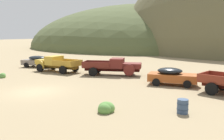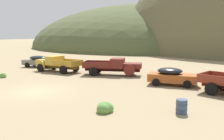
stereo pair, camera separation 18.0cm
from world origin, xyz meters
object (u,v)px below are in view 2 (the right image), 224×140
object	(u,v)px
truck_faded_yellow	(55,63)
oil_drum_by_truck	(182,106)
car_primer_gray	(41,61)
truck_oxblood	(117,66)
car_oxide_orange	(174,76)

from	to	relation	value
truck_faded_yellow	oil_drum_by_truck	xyz separation A→B (m)	(17.32, -8.20, -0.57)
car_primer_gray	truck_faded_yellow	size ratio (longest dim) A/B	0.88
car_primer_gray	truck_oxblood	world-z (taller)	truck_oxblood
truck_faded_yellow	oil_drum_by_truck	world-z (taller)	truck_faded_yellow
truck_faded_yellow	car_oxide_orange	distance (m)	14.81
truck_oxblood	oil_drum_by_truck	distance (m)	13.47
car_primer_gray	car_oxide_orange	bearing A→B (deg)	-23.91
truck_faded_yellow	truck_oxblood	distance (m)	7.91
car_primer_gray	car_oxide_orange	xyz separation A→B (m)	(19.19, -2.57, -0.00)
car_primer_gray	truck_faded_yellow	xyz separation A→B (m)	(4.39, -1.83, 0.18)
truck_oxblood	car_oxide_orange	xyz separation A→B (m)	(6.99, -2.05, -0.19)
truck_faded_yellow	car_oxide_orange	size ratio (longest dim) A/B	1.24
car_primer_gray	oil_drum_by_truck	world-z (taller)	car_primer_gray
truck_faded_yellow	oil_drum_by_truck	distance (m)	19.17
car_primer_gray	car_oxide_orange	world-z (taller)	same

